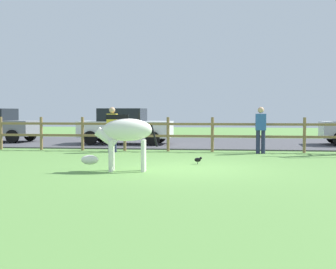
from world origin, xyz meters
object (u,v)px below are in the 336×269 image
zebra (124,134)px  visitor_left_of_tree (261,128)px  visitor_right_of_tree (112,127)px  parked_car_white (125,126)px  crow_on_grass (198,160)px

zebra → visitor_left_of_tree: 6.41m
visitor_left_of_tree → visitor_right_of_tree: size_ratio=1.00×
zebra → parked_car_white: parked_car_white is taller
parked_car_white → visitor_right_of_tree: 3.52m
visitor_right_of_tree → parked_car_white: bearing=95.1°
crow_on_grass → parked_car_white: bearing=118.0°
parked_car_white → visitor_right_of_tree: size_ratio=2.46×
crow_on_grass → visitor_right_of_tree: size_ratio=0.13×
zebra → visitor_left_of_tree: size_ratio=1.18×
crow_on_grass → parked_car_white: (-3.63, 6.84, 0.72)m
zebra → crow_on_grass: 2.60m
visitor_left_of_tree → crow_on_grass: bearing=-119.8°
crow_on_grass → visitor_right_of_tree: (-3.32, 3.34, 0.78)m
crow_on_grass → visitor_left_of_tree: visitor_left_of_tree is taller
zebra → parked_car_white: (-1.90, 8.61, -0.08)m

